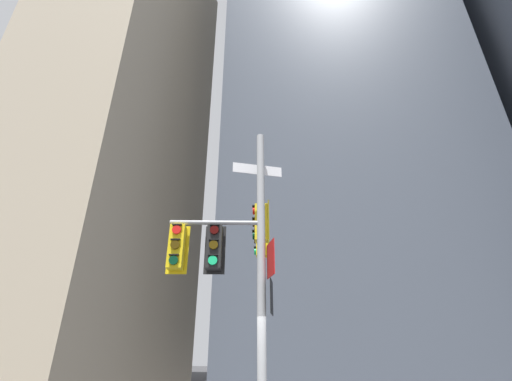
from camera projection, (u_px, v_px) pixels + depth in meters
building_tower_left at (109, 117)px, 29.56m from camera, size 12.59×12.59×40.24m
building_mid_block at (339, 75)px, 34.69m from camera, size 17.24×17.24×54.29m
signal_pole_assembly at (242, 248)px, 8.53m from camera, size 2.51×3.56×7.06m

